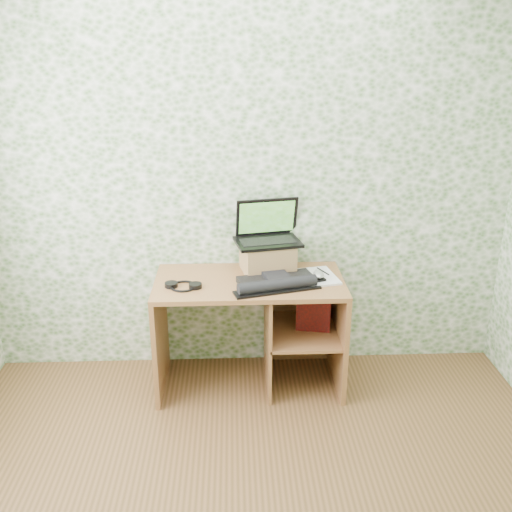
{
  "coord_description": "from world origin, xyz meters",
  "views": [
    {
      "loc": [
        -0.1,
        -1.88,
        2.18
      ],
      "look_at": [
        0.04,
        1.39,
        0.93
      ],
      "focal_mm": 40.0,
      "sensor_mm": 36.0,
      "label": 1
    }
  ],
  "objects_px": {
    "keyboard": "(277,282)",
    "laptop": "(267,232)",
    "desk": "(261,316)",
    "notepad": "(319,277)",
    "riser": "(268,257)"
  },
  "relations": [
    {
      "from": "laptop",
      "to": "notepad",
      "type": "height_order",
      "value": "laptop"
    },
    {
      "from": "desk",
      "to": "notepad",
      "type": "distance_m",
      "value": 0.46
    },
    {
      "from": "laptop",
      "to": "keyboard",
      "type": "distance_m",
      "value": 0.37
    },
    {
      "from": "riser",
      "to": "notepad",
      "type": "bearing_deg",
      "value": -20.67
    },
    {
      "from": "laptop",
      "to": "keyboard",
      "type": "height_order",
      "value": "laptop"
    },
    {
      "from": "laptop",
      "to": "keyboard",
      "type": "relative_size",
      "value": 0.83
    },
    {
      "from": "riser",
      "to": "desk",
      "type": "bearing_deg",
      "value": -111.8
    },
    {
      "from": "riser",
      "to": "notepad",
      "type": "relative_size",
      "value": 1.09
    },
    {
      "from": "laptop",
      "to": "keyboard",
      "type": "bearing_deg",
      "value": -93.12
    },
    {
      "from": "desk",
      "to": "notepad",
      "type": "bearing_deg",
      "value": -0.83
    },
    {
      "from": "keyboard",
      "to": "notepad",
      "type": "xyz_separation_m",
      "value": [
        0.28,
        0.12,
        -0.02
      ]
    },
    {
      "from": "keyboard",
      "to": "laptop",
      "type": "bearing_deg",
      "value": 83.26
    },
    {
      "from": "keyboard",
      "to": "notepad",
      "type": "relative_size",
      "value": 1.85
    },
    {
      "from": "riser",
      "to": "keyboard",
      "type": "distance_m",
      "value": 0.26
    },
    {
      "from": "riser",
      "to": "keyboard",
      "type": "relative_size",
      "value": 0.59
    }
  ]
}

